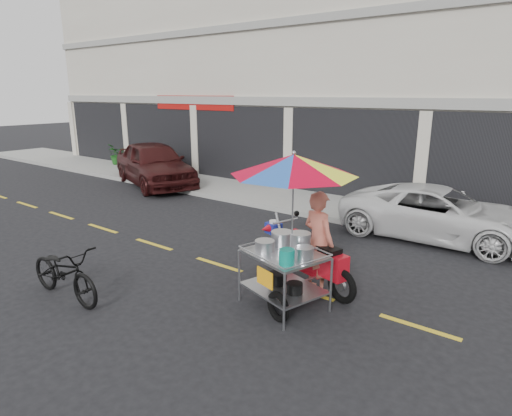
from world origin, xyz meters
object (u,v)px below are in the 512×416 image
Objects in this scene: maroon_sedan at (154,164)px; food_vendor_rig at (301,208)px; white_pickup at (438,214)px; near_bicycle at (64,272)px.

food_vendor_rig reaches higher than maroon_sedan.
white_pickup is at bearing 94.86° from food_vendor_rig.
white_pickup is at bearing -68.23° from maroon_sedan.
maroon_sedan is at bearing 170.03° from food_vendor_rig.
near_bicycle is at bearing -117.63° from maroon_sedan.
maroon_sedan is 10.31m from food_vendor_rig.
food_vendor_rig is at bearing 166.14° from white_pickup.
food_vendor_rig is at bearing -95.17° from maroon_sedan.
maroon_sedan reaches higher than near_bicycle.
food_vendor_rig reaches higher than near_bicycle.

